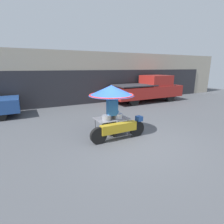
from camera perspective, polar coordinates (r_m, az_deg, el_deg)
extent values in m
plane|color=#4C4F54|center=(6.17, 7.04, -9.85)|extent=(36.00, 36.00, 0.00)
cube|color=#B2A893|center=(13.07, -13.22, 10.83)|extent=(28.00, 2.00, 3.58)
cube|color=#28282D|center=(12.14, -11.82, 7.68)|extent=(23.80, 0.06, 2.32)
cylinder|color=black|center=(6.65, 8.06, -5.35)|extent=(0.58, 0.14, 0.58)
cylinder|color=black|center=(5.94, -4.43, -7.73)|extent=(0.58, 0.14, 0.58)
cube|color=#B7931E|center=(6.20, 2.20, -5.13)|extent=(1.37, 0.24, 0.32)
cube|color=#234C93|center=(6.59, 8.83, -2.11)|extent=(0.20, 0.24, 0.18)
cylinder|color=black|center=(6.95, -1.14, -4.59)|extent=(0.52, 0.14, 0.52)
cylinder|color=#515156|center=(6.67, 5.21, -4.96)|extent=(0.03, 0.03, 0.63)
cylinder|color=#515156|center=(7.25, 2.20, -3.31)|extent=(0.03, 0.03, 0.63)
cylinder|color=#515156|center=(6.21, -3.01, -6.44)|extent=(0.03, 0.03, 0.63)
cylinder|color=#515156|center=(6.82, -5.48, -4.53)|extent=(0.03, 0.03, 0.63)
cube|color=gray|center=(6.62, -0.20, -2.08)|extent=(1.23, 0.84, 0.02)
cylinder|color=#B2B2B7|center=(6.51, -0.20, 1.66)|extent=(0.03, 0.03, 0.87)
cone|color=blue|center=(6.40, -0.21, 7.08)|extent=(1.66, 1.66, 0.37)
torus|color=red|center=(6.42, -0.21, 5.61)|extent=(1.63, 1.63, 0.05)
cylinder|color=#939399|center=(6.35, -1.82, -1.85)|extent=(0.32, 0.32, 0.19)
cylinder|color=silver|center=(6.58, 1.96, -1.28)|extent=(0.33, 0.33, 0.18)
cylinder|color=#B7B7BC|center=(6.72, -1.31, -1.35)|extent=(0.21, 0.21, 0.09)
cylinder|color=#1E6BB2|center=(6.94, 1.42, -0.43)|extent=(0.21, 0.21, 0.19)
cylinder|color=#4C473D|center=(6.53, -0.65, -4.57)|extent=(0.14, 0.14, 0.80)
cylinder|color=#4C473D|center=(6.61, 0.75, -4.34)|extent=(0.14, 0.14, 0.80)
cube|color=teal|center=(6.37, 0.06, 1.51)|extent=(0.38, 0.22, 0.60)
sphere|color=tan|center=(6.30, 0.06, 5.13)|extent=(0.22, 0.22, 0.22)
cylinder|color=black|center=(9.95, -32.80, -0.77)|extent=(0.62, 0.20, 0.62)
cylinder|color=black|center=(11.46, -32.17, 1.05)|extent=(0.62, 0.20, 0.62)
cylinder|color=black|center=(13.93, 18.48, 4.78)|extent=(0.74, 0.24, 0.74)
cylinder|color=black|center=(15.13, 13.97, 5.81)|extent=(0.74, 0.24, 0.74)
cylinder|color=black|center=(11.83, 7.19, 3.81)|extent=(0.74, 0.24, 0.74)
cylinder|color=black|center=(13.22, 3.09, 5.02)|extent=(0.74, 0.24, 0.74)
cube|color=#A3231E|center=(13.40, 11.07, 6.64)|extent=(5.48, 1.97, 0.80)
cube|color=#A3231E|center=(13.88, 14.12, 9.99)|extent=(1.86, 1.81, 0.76)
cube|color=#2D2D33|center=(12.69, 7.23, 8.65)|extent=(2.85, 1.89, 0.08)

